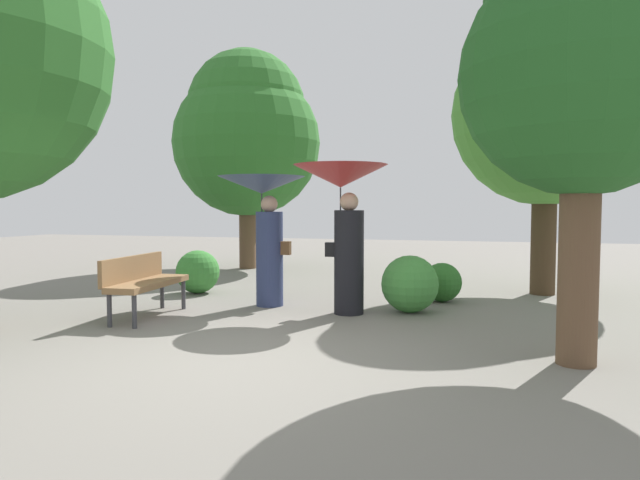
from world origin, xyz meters
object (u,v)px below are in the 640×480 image
person_left (265,211)px  park_bench (143,280)px  tree_mid_left (247,132)px  tree_near_right (584,49)px  tree_mid_right (547,97)px  person_right (343,203)px

person_left → park_bench: person_left is taller
person_left → tree_mid_left: size_ratio=0.37×
tree_near_right → tree_mid_left: 9.26m
person_left → tree_near_right: bearing=-117.4°
person_left → tree_mid_left: 5.49m
tree_mid_left → tree_mid_right: (6.44, -2.33, 0.05)m
person_left → tree_mid_right: 5.11m
tree_mid_left → person_right: bearing=-54.1°
person_right → tree_near_right: bearing=-123.5°
tree_mid_left → tree_near_right: bearing=-47.2°
tree_near_right → tree_mid_right: 4.48m
tree_near_right → tree_mid_right: tree_mid_right is taller
park_bench → tree_near_right: bearing=-103.1°
tree_near_right → tree_mid_right: size_ratio=0.85×
person_left → person_right: (1.28, -0.29, 0.11)m
tree_mid_left → tree_mid_right: tree_mid_left is taller
person_left → park_bench: 2.02m
park_bench → tree_mid_right: (5.39, 3.61, 2.82)m
person_left → tree_near_right: tree_near_right is taller
park_bench → tree_near_right: (5.25, -0.85, 2.42)m
person_left → tree_mid_left: (-2.29, 4.64, 1.84)m
tree_mid_right → person_right: bearing=-137.8°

